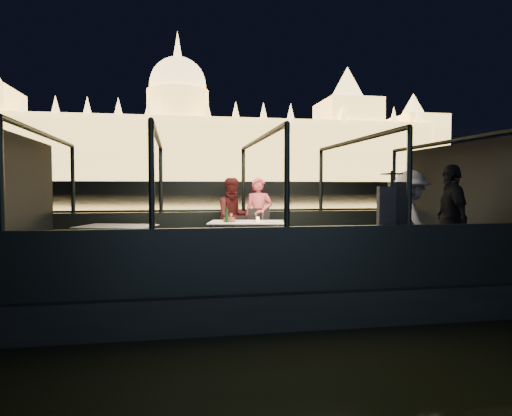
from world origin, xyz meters
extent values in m
plane|color=black|center=(0.00, 80.00, 0.00)|extent=(500.00, 500.00, 0.00)
cube|color=black|center=(0.00, 0.00, 0.00)|extent=(8.60, 4.40, 1.00)
cube|color=black|center=(0.00, 0.00, 0.48)|extent=(8.00, 4.00, 0.04)
cube|color=black|center=(0.00, 2.00, 0.95)|extent=(8.00, 0.08, 0.90)
cube|color=black|center=(0.00, -2.00, 0.95)|extent=(8.00, 0.08, 0.90)
cube|color=#423D33|center=(0.00, 210.00, 1.00)|extent=(400.00, 140.00, 6.00)
cube|color=white|center=(-0.12, 0.77, 0.89)|extent=(1.64, 1.33, 0.77)
cube|color=silver|center=(-2.60, 0.93, 0.89)|extent=(1.58, 1.33, 0.71)
cube|color=black|center=(-0.19, 1.37, 0.95)|extent=(0.41, 0.41, 0.83)
cube|color=black|center=(0.25, 1.22, 0.95)|extent=(0.54, 0.54, 0.98)
imported|color=#E05162|center=(0.26, 1.54, 1.25)|extent=(0.69, 0.56, 1.65)
imported|color=#3C1111|center=(-0.29, 1.51, 1.25)|extent=(0.89, 0.75, 1.64)
imported|color=silver|center=(2.26, -1.19, 1.35)|extent=(0.70, 1.15, 1.72)
imported|color=black|center=(3.06, -1.09, 1.35)|extent=(0.68, 1.15, 1.83)
cylinder|color=#13341C|center=(-0.53, 0.68, 1.42)|extent=(0.09, 0.09, 0.31)
cylinder|color=brown|center=(-0.47, 0.77, 1.31)|extent=(0.24, 0.24, 0.09)
cylinder|color=orange|center=(0.11, 0.79, 1.31)|extent=(0.06, 0.06, 0.09)
cylinder|color=white|center=(0.31, 0.55, 1.27)|extent=(0.24, 0.24, 0.01)
cylinder|color=silver|center=(-0.30, 0.86, 1.27)|extent=(0.31, 0.31, 0.02)
camera|label=1|loc=(-1.51, -8.04, 1.93)|focal=32.00mm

